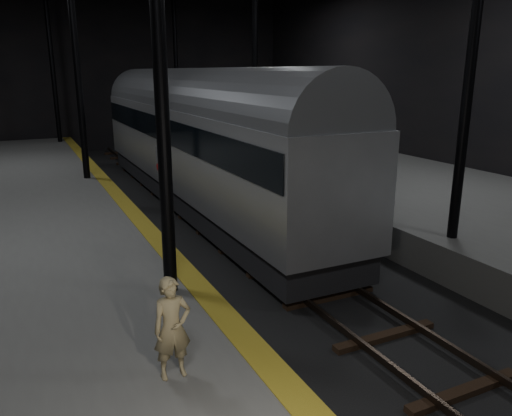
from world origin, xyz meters
TOP-DOWN VIEW (x-y plane):
  - ground at (0.00, 0.00)m, footprint 44.00×44.00m
  - platform_right at (7.50, 0.00)m, footprint 9.00×43.80m
  - tactile_strip at (-3.25, 0.00)m, footprint 0.50×43.80m
  - track at (0.00, 0.00)m, footprint 2.40×43.00m
  - train at (-0.00, 5.31)m, footprint 2.91×19.44m
  - woman at (-4.58, -6.82)m, footprint 0.56×0.37m

SIDE VIEW (x-z plane):
  - ground at x=0.00m, z-range 0.00..0.00m
  - track at x=0.00m, z-range -0.05..0.19m
  - platform_right at x=7.50m, z-range 0.00..1.00m
  - tactile_strip at x=-3.25m, z-range 1.00..1.01m
  - woman at x=-4.58m, z-range 1.00..2.50m
  - train at x=0.00m, z-range 0.30..5.50m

